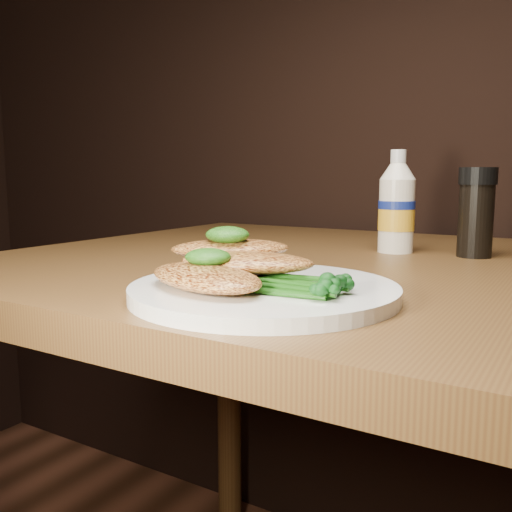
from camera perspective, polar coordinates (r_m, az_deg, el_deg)
The scene contains 9 objects.
plate at distance 0.53m, azimuth 0.82°, elevation -3.59°, with size 0.26×0.26×0.01m, color white.
chicken_front at distance 0.51m, azimuth -5.21°, elevation -2.17°, with size 0.14×0.07×0.02m, color #DA9345.
chicken_mid at distance 0.54m, azimuth -0.96°, elevation -0.65°, with size 0.13×0.07×0.02m, color #DA9345.
chicken_back at distance 0.58m, azimuth -2.61°, elevation 0.78°, with size 0.12×0.06×0.02m, color #DA9345.
pesto_front at distance 0.52m, azimuth -4.93°, elevation -0.10°, with size 0.04×0.04×0.02m, color black.
pesto_back at distance 0.57m, azimuth -2.94°, elevation 2.18°, with size 0.05×0.04×0.02m, color black.
broccolini_bundle at distance 0.50m, azimuth 3.71°, elevation -2.62°, with size 0.12×0.09×0.02m, color #194E11, non-canonical shape.
mayo_bottle at distance 0.86m, azimuth 14.19°, elevation 5.42°, with size 0.05×0.05×0.15m, color white, non-canonical shape.
pepper_grinder at distance 0.85m, azimuth 21.56°, elevation 4.14°, with size 0.05×0.05×0.13m, color black, non-canonical shape.
Camera 1 is at (0.17, 0.34, 0.87)m, focal length 39.15 mm.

